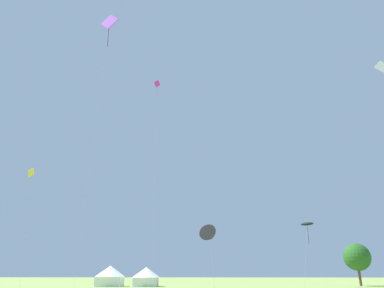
{
  "coord_description": "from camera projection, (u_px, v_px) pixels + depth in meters",
  "views": [
    {
      "loc": [
        1.74,
        -2.1,
        2.11
      ],
      "look_at": [
        0.0,
        32.0,
        14.19
      ],
      "focal_mm": 34.21,
      "sensor_mm": 36.0,
      "label": 1
    }
  ],
  "objects": [
    {
      "name": "kite_black_delta",
      "position": [
        210.0,
        236.0,
        43.53
      ],
      "size": [
        2.71,
        2.92,
        7.6
      ],
      "color": "black",
      "rests_on": "ground"
    },
    {
      "name": "kite_black_parafoil",
      "position": [
        307.0,
        224.0,
        59.75
      ],
      "size": [
        2.82,
        2.05,
        10.06
      ],
      "color": "black",
      "rests_on": "ground"
    },
    {
      "name": "kite_yellow_diamond",
      "position": [
        31.0,
        176.0,
        57.8
      ],
      "size": [
        1.66,
        1.81,
        17.97
      ],
      "color": "yellow",
      "rests_on": "ground"
    },
    {
      "name": "kite_white_diamond",
      "position": [
        384.0,
        72.0,
        37.18
      ],
      "size": [
        1.76,
        2.4,
        22.96
      ],
      "color": "white",
      "rests_on": "ground"
    },
    {
      "name": "kite_purple_diamond",
      "position": [
        109.0,
        25.0,
        50.32
      ],
      "size": [
        2.73,
        1.43,
        36.31
      ],
      "color": "purple",
      "rests_on": "ground"
    },
    {
      "name": "festival_tent_left",
      "position": [
        110.0,
        275.0,
        62.05
      ],
      "size": [
        5.1,
        5.1,
        3.31
      ],
      "color": "white",
      "rests_on": "ground"
    },
    {
      "name": "festival_tent_center",
      "position": [
        146.0,
        276.0,
        61.71
      ],
      "size": [
        4.73,
        4.73,
        3.07
      ],
      "color": "white",
      "rests_on": "ground"
    },
    {
      "name": "kite_magenta_diamond",
      "position": [
        157.0,
        96.0,
        67.5
      ],
      "size": [
        1.16,
        2.85,
        36.39
      ],
      "color": "#E02DA3",
      "rests_on": "ground"
    },
    {
      "name": "tree_distant_left",
      "position": [
        357.0,
        257.0,
        64.66
      ],
      "size": [
        4.7,
        4.7,
        7.16
      ],
      "color": "brown",
      "rests_on": "ground"
    }
  ]
}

